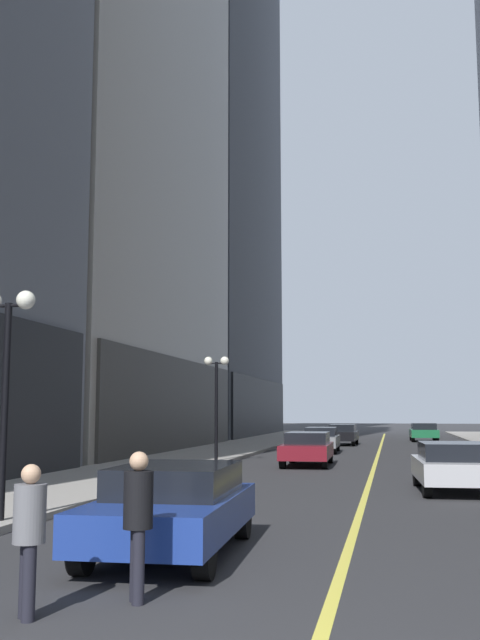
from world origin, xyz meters
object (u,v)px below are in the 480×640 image
object	(u,v)px
car_green	(424,431)
pedestrian_in_black_coat	(138,514)
street_lamp_left_far	(216,385)
car_grey	(321,439)
car_black	(343,434)
car_maroon	(307,447)
pedestrian_in_grey_suit	(29,529)
car_silver	(453,465)
street_lamp_left_near	(7,352)
car_blue	(174,505)

from	to	relation	value
car_green	pedestrian_in_black_coat	bearing A→B (deg)	-96.22
pedestrian_in_black_coat	street_lamp_left_far	size ratio (longest dim) A/B	0.38
car_grey	car_black	size ratio (longest dim) A/B	0.98
car_green	pedestrian_in_black_coat	distance (m)	47.29
car_maroon	pedestrian_in_grey_suit	distance (m)	22.33
car_green	street_lamp_left_far	bearing A→B (deg)	-110.18
car_silver	street_lamp_left_far	bearing A→B (deg)	134.10
car_black	car_silver	bearing A→B (deg)	-80.31
car_maroon	street_lamp_left_near	distance (m)	17.57
car_black	pedestrian_in_black_coat	distance (m)	40.22
car_silver	street_lamp_left_far	world-z (taller)	street_lamp_left_far
car_blue	pedestrian_in_grey_suit	size ratio (longest dim) A/B	2.85
car_grey	car_green	distance (m)	17.10
car_grey	street_lamp_left_far	world-z (taller)	street_lamp_left_far
car_maroon	car_blue	bearing A→B (deg)	-89.85
car_grey	street_lamp_left_far	distance (m)	10.38
pedestrian_in_black_coat	pedestrian_in_grey_suit	bearing A→B (deg)	-136.08
car_blue	car_maroon	size ratio (longest dim) A/B	0.96
car_silver	car_blue	bearing A→B (deg)	-116.68
car_silver	pedestrian_in_black_coat	world-z (taller)	pedestrian_in_black_coat
car_blue	car_grey	size ratio (longest dim) A/B	1.00
car_silver	car_grey	size ratio (longest dim) A/B	0.95
car_blue	car_green	xyz separation A→B (m)	(5.55, 44.20, -0.00)
pedestrian_in_grey_suit	car_green	bearing A→B (deg)	82.83
car_black	street_lamp_left_near	size ratio (longest dim) A/B	1.05
car_maroon	car_grey	distance (m)	9.52
pedestrian_in_grey_suit	pedestrian_in_black_coat	xyz separation A→B (m)	(0.90, 0.86, 0.06)
car_maroon	street_lamp_left_far	bearing A→B (deg)	179.22
car_blue	car_maroon	world-z (taller)	same
car_grey	street_lamp_left_far	bearing A→B (deg)	-110.02
car_blue	car_maroon	distance (m)	18.64
car_black	street_lamp_left_near	bearing A→B (deg)	-96.35
car_silver	car_maroon	bearing A→B (deg)	118.88
street_lamp_left_near	pedestrian_in_black_coat	bearing A→B (deg)	-46.58
pedestrian_in_black_coat	street_lamp_left_near	distance (m)	6.59
car_silver	pedestrian_in_grey_suit	world-z (taller)	pedestrian_in_grey_suit
car_green	street_lamp_left_near	size ratio (longest dim) A/B	0.93
street_lamp_left_far	pedestrian_in_grey_suit	bearing A→B (deg)	-81.47
car_blue	pedestrian_in_grey_suit	xyz separation A→B (m)	(-0.47, -3.68, 0.20)
car_green	car_silver	bearing A→B (deg)	-91.11
car_grey	car_blue	bearing A→B (deg)	-89.23
street_lamp_left_near	car_maroon	bearing A→B (deg)	77.45
car_grey	street_lamp_left_near	size ratio (longest dim) A/B	1.02
car_blue	car_green	bearing A→B (deg)	82.85
car_black	car_green	distance (m)	8.68
car_maroon	car_green	size ratio (longest dim) A/B	1.14
car_grey	car_black	distance (m)	9.26
car_black	car_green	bearing A→B (deg)	51.52
car_grey	pedestrian_in_black_coat	world-z (taller)	pedestrian_in_black_coat
pedestrian_in_grey_suit	pedestrian_in_black_coat	size ratio (longest dim) A/B	0.94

